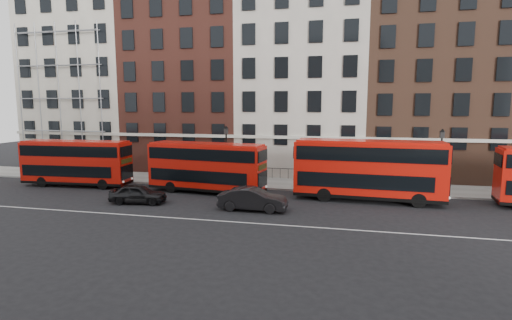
% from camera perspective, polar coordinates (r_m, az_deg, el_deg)
% --- Properties ---
extents(ground, '(120.00, 120.00, 0.00)m').
position_cam_1_polar(ground, '(26.95, 2.42, -7.93)').
color(ground, black).
rests_on(ground, ground).
extents(pavement, '(80.00, 5.00, 0.15)m').
position_cam_1_polar(pavement, '(37.03, 5.36, -3.44)').
color(pavement, gray).
rests_on(pavement, ground).
extents(kerb, '(80.00, 0.30, 0.16)m').
position_cam_1_polar(kerb, '(34.60, 4.82, -4.24)').
color(kerb, gray).
rests_on(kerb, ground).
extents(road_centre_line, '(70.00, 0.12, 0.01)m').
position_cam_1_polar(road_centre_line, '(25.07, 1.58, -9.14)').
color(road_centre_line, white).
rests_on(road_centre_line, ground).
extents(building_terrace, '(64.00, 11.95, 22.00)m').
position_cam_1_polar(building_terrace, '(43.76, 6.42, 11.67)').
color(building_terrace, '#AFA998').
rests_on(building_terrace, ground).
extents(bus_a, '(9.93, 2.85, 4.13)m').
position_cam_1_polar(bus_a, '(39.58, -24.32, -0.24)').
color(bus_a, red).
rests_on(bus_a, ground).
extents(bus_b, '(10.17, 3.64, 4.18)m').
position_cam_1_polar(bus_b, '(33.60, -7.15, -0.89)').
color(bus_b, red).
rests_on(bus_b, ground).
extents(bus_c, '(11.26, 3.30, 4.67)m').
position_cam_1_polar(bus_c, '(31.62, 15.66, -1.19)').
color(bus_c, red).
rests_on(bus_c, ground).
extents(car_rear, '(4.38, 2.26, 1.43)m').
position_cam_1_polar(car_rear, '(31.32, -16.49, -4.65)').
color(car_rear, black).
rests_on(car_rear, ground).
extents(car_front, '(4.81, 1.68, 1.59)m').
position_cam_1_polar(car_front, '(28.07, -0.48, -5.60)').
color(car_front, black).
rests_on(car_front, ground).
extents(lamp_post_left, '(0.44, 0.44, 5.33)m').
position_cam_1_polar(lamp_post_left, '(36.21, -4.27, 1.13)').
color(lamp_post_left, black).
rests_on(lamp_post_left, pavement).
extents(lamp_post_right, '(0.44, 0.44, 5.33)m').
position_cam_1_polar(lamp_post_right, '(35.01, 24.87, 0.17)').
color(lamp_post_right, black).
rests_on(lamp_post_right, pavement).
extents(iron_railings, '(6.60, 0.06, 1.00)m').
position_cam_1_polar(iron_railings, '(39.07, 5.79, -1.99)').
color(iron_railings, black).
rests_on(iron_railings, pavement).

